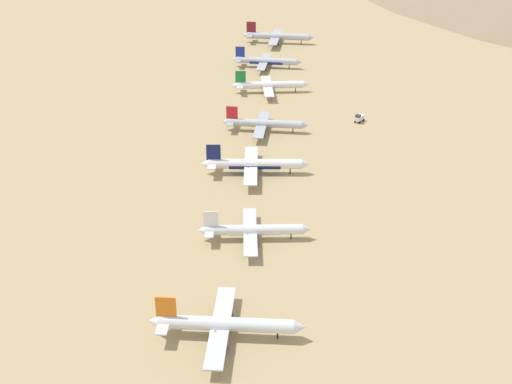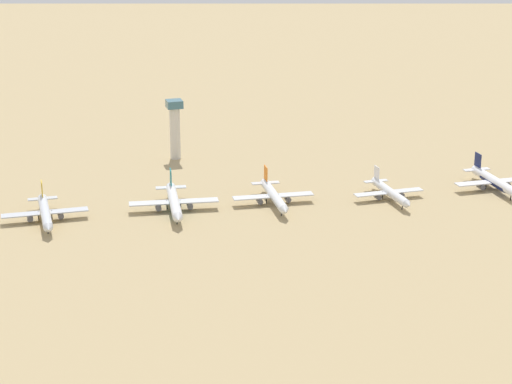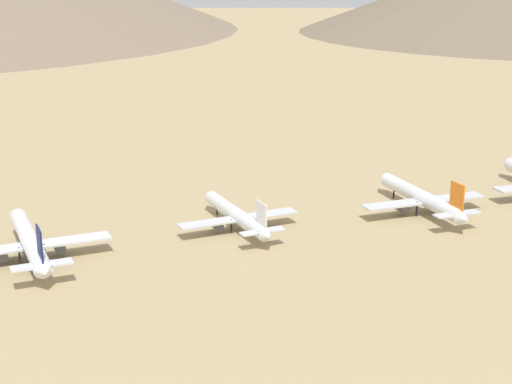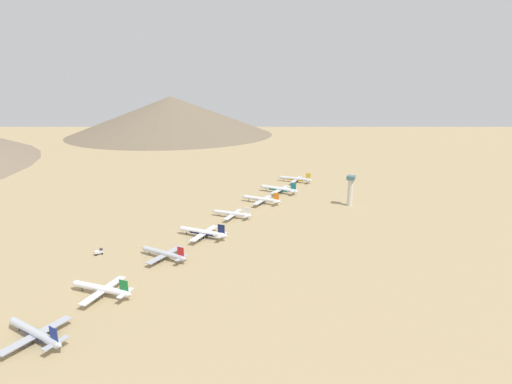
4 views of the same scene
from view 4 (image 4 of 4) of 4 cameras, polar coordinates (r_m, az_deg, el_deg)
name	(u,v)px [view 4 (image 4 of 4)]	position (r m, az deg, el deg)	size (l,w,h in m)	color
ground_plane	(201,236)	(296.62, -7.77, -6.25)	(2174.41, 2174.41, 0.00)	tan
parked_jet_0	(295,179)	(450.20, 5.61, 1.87)	(40.22, 32.58, 11.63)	silver
parked_jet_1	(279,189)	(405.22, 3.26, 0.43)	(43.42, 35.41, 12.52)	silver
parked_jet_2	(262,199)	(370.16, 0.79, -1.04)	(40.55, 32.97, 11.69)	silver
parked_jet_3	(232,214)	(332.20, -3.44, -3.10)	(36.17, 29.31, 10.45)	silver
parked_jet_4	(203,232)	(293.03, -7.58, -5.69)	(41.38, 33.53, 11.96)	white
parked_jet_5	(164,254)	(263.48, -12.96, -8.52)	(37.94, 30.94, 10.94)	#B2B7C1
parked_jet_6	(102,289)	(231.22, -21.09, -12.72)	(39.39, 31.99, 11.36)	white
parked_jet_7	(35,333)	(207.69, -28.93, -17.11)	(39.10, 31.93, 11.29)	#B2B7C1
service_truck	(99,251)	(282.90, -21.43, -7.88)	(5.08, 5.65, 3.90)	silver
control_tower	(350,189)	(370.44, 13.27, 0.43)	(7.20, 7.20, 27.86)	beige
desert_hill_2	(171,115)	(880.24, -11.94, 10.60)	(427.25, 427.25, 79.31)	#70604C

